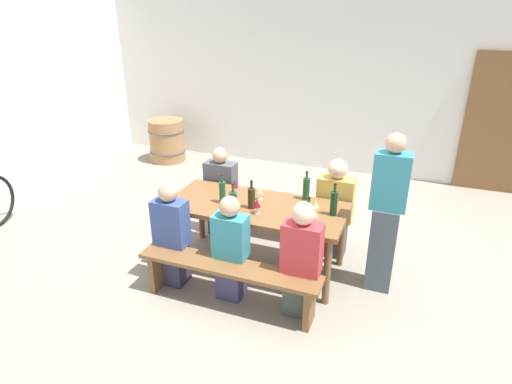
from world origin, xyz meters
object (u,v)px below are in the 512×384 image
wooden_door (496,124)px  seated_guest_far_1 (334,210)px  wine_bottle_0 (308,218)px  wine_glass_1 (316,204)px  wine_glass_0 (235,184)px  wine_glass_2 (260,190)px  bench_near (228,274)px  wine_bottle_2 (306,189)px  wine_barrel (167,140)px  wine_bottle_1 (222,192)px  tasting_table (256,212)px  wine_bottle_4 (252,198)px  seated_guest_near_0 (172,237)px  seated_guest_far_0 (221,194)px  wine_bottle_5 (334,203)px  wine_bottle_3 (233,201)px  bench_far (277,211)px  standing_host (386,217)px  seated_guest_near_2 (301,262)px  wine_glass_3 (257,204)px  seated_guest_near_1 (231,250)px

wooden_door → seated_guest_far_1: size_ratio=1.80×
wooden_door → seated_guest_far_1: wooden_door is taller
wine_bottle_0 → wine_glass_1: bearing=91.2°
wine_glass_0 → wine_glass_2: (0.32, -0.04, -0.01)m
bench_near → wine_bottle_2: (0.45, 1.06, 0.53)m
bench_near → wine_barrel: wine_barrel is taller
wine_bottle_1 → wine_glass_2: 0.41m
tasting_table → bench_near: bearing=-90.0°
wine_bottle_0 → wine_bottle_2: size_ratio=1.06×
wine_bottle_4 → wine_glass_2: (0.01, 0.23, -0.01)m
wine_bottle_4 → seated_guest_near_0: bearing=-143.8°
tasting_table → wine_glass_1: (0.64, -0.03, 0.21)m
wine_glass_1 → seated_guest_far_0: 1.50m
tasting_table → wine_bottle_4: 0.21m
tasting_table → wine_bottle_5: bearing=4.6°
seated_guest_near_0 → wine_bottle_1: bearing=-33.9°
wine_bottle_4 → wine_glass_1: wine_bottle_4 is taller
seated_guest_near_0 → seated_guest_far_0: bearing=-0.4°
tasting_table → wine_bottle_1: (-0.35, -0.07, 0.21)m
wooden_door → wine_bottle_3: size_ratio=6.80×
wine_bottle_2 → bench_far: bearing=139.0°
wooden_door → wine_bottle_3: wooden_door is taller
wine_bottle_4 → standing_host: bearing=8.4°
seated_guest_far_1 → wine_glass_1: bearing=-8.0°
wine_glass_1 → seated_guest_near_0: seated_guest_near_0 is taller
tasting_table → seated_guest_near_0: (-0.69, -0.57, -0.14)m
bench_far → wine_barrel: bearing=144.3°
wine_bottle_1 → seated_guest_near_0: seated_guest_near_0 is taller
wine_bottle_4 → seated_guest_far_1: (0.74, 0.65, -0.31)m
bench_near → wine_glass_2: size_ratio=11.75×
wooden_door → wine_bottle_5: wooden_door is taller
wine_glass_2 → seated_guest_near_2: (0.67, -0.72, -0.31)m
tasting_table → seated_guest_far_0: 0.90m
wine_bottle_1 → wine_glass_3: bearing=-14.2°
tasting_table → seated_guest_far_1: size_ratio=1.62×
wine_glass_0 → seated_guest_near_0: seated_guest_near_0 is taller
wine_bottle_5 → wine_glass_0: bearing=173.7°
seated_guest_far_1 → wine_barrel: bearing=-121.6°
seated_guest_far_1 → wine_bottle_1: bearing=-59.2°
wine_bottle_1 → bench_far: bearing=66.1°
wine_bottle_2 → bench_near: bearing=-113.0°
wine_bottle_5 → wine_bottle_2: bearing=142.8°
wine_bottle_5 → wine_glass_3: bearing=-161.4°
wine_barrel → seated_guest_near_0: bearing=-57.2°
seated_guest_near_1 → wine_bottle_0: bearing=-71.8°
bench_far → standing_host: standing_host is taller
wine_glass_1 → wine_barrel: wine_glass_1 is taller
wine_bottle_2 → wine_bottle_4: 0.62m
bench_near → wine_glass_1: wine_glass_1 is taller
wine_bottle_3 → wine_barrel: bearing=131.9°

